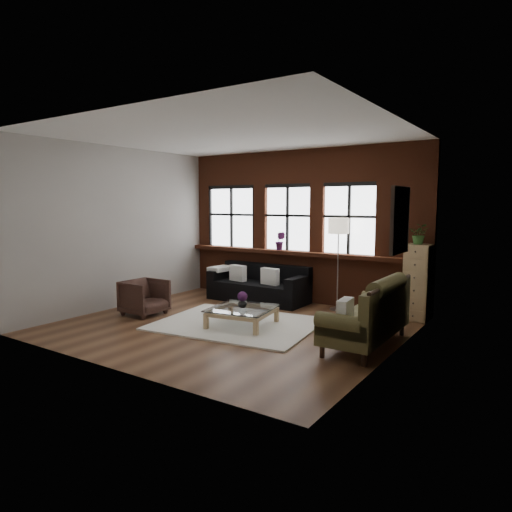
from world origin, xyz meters
The scene contains 26 objects.
floor centered at (0.00, 0.00, 0.00)m, with size 5.50×5.50×0.00m, color #51311D.
ceiling centered at (0.00, 0.00, 3.20)m, with size 5.50×5.50×0.00m, color white.
wall_back centered at (0.00, 2.50, 1.60)m, with size 5.50×5.50×0.00m, color #A9A59D.
wall_front centered at (0.00, -2.50, 1.60)m, with size 5.50×5.50×0.00m, color #A9A59D.
wall_left centered at (-2.75, 0.00, 1.60)m, with size 5.00×5.00×0.00m, color #A9A59D.
wall_right centered at (2.75, 0.00, 1.60)m, with size 5.00×5.00×0.00m, color #A9A59D.
brick_backwall centered at (0.00, 2.44, 1.60)m, with size 5.50×0.12×3.20m, color #602916, non-canonical shape.
sill_ledge centered at (0.00, 2.35, 1.04)m, with size 5.50×0.30×0.08m, color #602916.
window_left centered at (-1.80, 2.45, 1.75)m, with size 1.38×0.10×1.50m, color black, non-canonical shape.
window_mid centered at (-0.30, 2.45, 1.75)m, with size 1.38×0.10×1.50m, color black, non-canonical shape.
window_right centered at (1.10, 2.45, 1.75)m, with size 1.38×0.10×1.50m, color black, non-canonical shape.
wall_poster centered at (2.72, 0.30, 1.85)m, with size 0.05×0.74×0.94m, color black, non-canonical shape.
shag_rug centered at (0.04, 0.10, 0.01)m, with size 2.67×2.10×0.03m, color white.
dark_sofa centered at (-0.71, 1.90, 0.39)m, with size 2.15×0.87×0.78m, color black, non-canonical shape.
pillow_a centered at (-1.17, 1.80, 0.58)m, with size 0.40×0.14×0.34m, color silver.
pillow_b centered at (-0.35, 1.80, 0.58)m, with size 0.40×0.14×0.34m, color silver.
vintage_settee centered at (2.30, 0.20, 0.52)m, with size 0.86×1.93×1.03m, color #4A4522, non-canonical shape.
pillow_settee centered at (2.22, -0.39, 0.62)m, with size 0.14×0.38×0.34m, color silver.
armchair centered at (-1.82, -0.29, 0.33)m, with size 0.71×0.73×0.66m, color #321F19.
coffee_table centered at (0.20, 0.04, 0.16)m, with size 1.02×1.02×0.34m, color tan, non-canonical shape.
vase centered at (0.20, 0.04, 0.41)m, with size 0.15×0.15×0.16m, color #B2B2B2.
flowers centered at (0.20, 0.04, 0.52)m, with size 0.17×0.17×0.17m, color #46194A.
drawer_chest centered at (2.53, 2.16, 0.68)m, with size 0.42×0.42×1.36m, color tan.
potted_plant_top centered at (2.53, 2.16, 1.55)m, with size 0.33×0.28×0.36m, color #2D5923.
floor_lamp centered at (1.03, 2.08, 0.98)m, with size 0.40×0.40×1.95m, color #A5A5A8, non-canonical shape.
sill_plant centered at (-0.42, 2.32, 1.28)m, with size 0.22×0.18×0.40m, color #46194A.
Camera 1 is at (4.58, -6.13, 2.08)m, focal length 32.00 mm.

